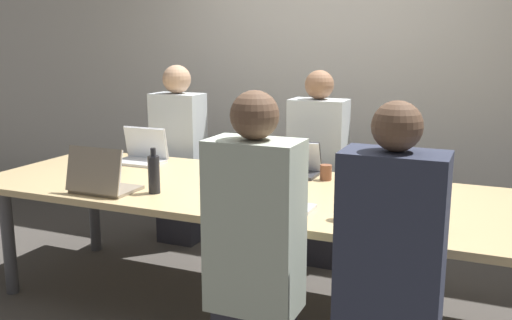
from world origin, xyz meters
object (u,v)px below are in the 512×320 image
Objects in this scene: laptop_far_left at (142,152)px; person_far_center at (317,172)px; laptop_near_left at (100,180)px; person_near_midright at (255,257)px; bottle_near_midright at (239,178)px; cup_far_center at (326,172)px; laptop_near_midright at (274,198)px; laptop_near_right at (399,215)px; person_far_left at (179,157)px; laptop_far_center at (294,164)px; bottle_near_left at (154,174)px; stapler at (281,192)px; cup_near_right at (342,211)px; person_near_right at (389,285)px.

person_far_center is (1.15, 0.51, -0.15)m from laptop_far_left.
person_near_midright is at bearing 160.79° from laptop_near_left.
cup_far_center is (0.32, 0.60, -0.07)m from bottle_near_midright.
laptop_near_midright is 1.02× the size of laptop_near_right.
person_far_left is at bearing 90.59° from laptop_far_left.
bottle_near_midright is 2.81× the size of cup_far_center.
person_far_center is at bearing -81.90° from person_near_midright.
laptop_far_center is at bearing -21.02° from person_far_left.
laptop_far_left is at bearing -156.02° from person_far_center.
cup_far_center is (1.36, 0.00, -0.02)m from laptop_far_left.
bottle_near_left is 1.40m from laptop_near_right.
stapler is at bearing -78.12° from person_near_midright.
laptop_near_right is at bearing -46.11° from laptop_far_center.
laptop_near_left reaches higher than cup_near_right.
person_near_midright is at bearing -88.41° from cup_far_center.
laptop_far_left is 4.07× the size of cup_near_right.
laptop_near_midright is 1.34× the size of bottle_near_left.
person_far_center is (1.16, 0.00, -0.01)m from person_far_left.
person_far_left is 1.46m from cup_far_center.
person_near_midright is 4.11× the size of laptop_near_right.
person_far_left is 2.34m from laptop_near_right.
stapler is (-0.08, 0.32, -0.05)m from laptop_near_midright.
laptop_near_midright is at bearing -30.77° from laptop_far_left.
cup_far_center is 0.28× the size of laptop_near_right.
cup_far_center is at bearing 111.92° from cup_near_right.
person_far_left is at bearing -179.89° from person_far_center.
person_far_left is at bearing -41.17° from person_near_right.
person_far_left is at bearing -33.41° from laptop_near_right.
person_far_left is at bearing -78.42° from laptop_near_left.
laptop_near_right is at bearing -33.41° from person_far_left.
person_near_midright is at bearing -31.20° from bottle_near_left.
laptop_near_right is at bearing -5.67° from cup_near_right.
laptop_near_left reaches higher than laptop_far_left.
bottle_near_left is 1.55m from person_near_right.
bottle_near_midright is (-0.28, 0.18, 0.04)m from laptop_near_midright.
person_far_center is 0.99m from stapler.
laptop_near_midright is at bearing -7.36° from bottle_near_left.
person_far_left is 1.35m from laptop_near_left.
laptop_near_midright reaches higher than stapler.
stapler is (0.12, -0.54, -0.04)m from laptop_far_center.
laptop_far_center is (0.08, 0.68, -0.05)m from bottle_near_midright.
laptop_near_left is 0.26× the size of person_near_right.
person_far_left is at bearing 114.83° from bottle_near_left.
bottle_near_left is at bearing -157.28° from laptop_near_left.
laptop_far_left reaches higher than laptop_far_center.
bottle_near_left is at bearing -139.78° from cup_far_center.
cup_far_center is 1.07m from bottle_near_left.
laptop_far_left is 2.34m from person_near_right.
person_far_left is 17.03× the size of cup_near_right.
laptop_far_center is 0.93× the size of laptop_near_left.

